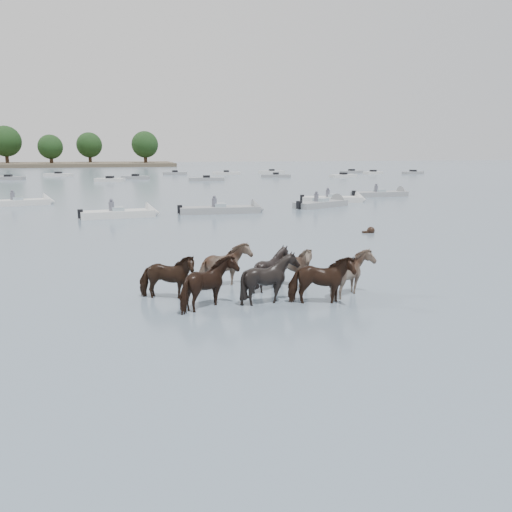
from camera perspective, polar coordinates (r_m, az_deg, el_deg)
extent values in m
plane|color=slate|center=(14.27, 8.59, -6.76)|extent=(400.00, 400.00, 0.00)
imported|color=black|center=(15.78, -10.09, -2.55)|extent=(2.02, 1.36, 1.56)
imported|color=#8E7260|center=(16.83, -3.44, -1.39)|extent=(2.07, 2.11, 1.61)
imported|color=black|center=(16.67, 1.80, -1.63)|extent=(1.57, 1.44, 1.54)
imported|color=#9F7F6C|center=(17.03, 3.95, -1.33)|extent=(1.82, 1.96, 1.56)
imported|color=black|center=(14.62, -5.17, -3.43)|extent=(1.98, 2.08, 1.63)
imported|color=black|center=(15.14, 1.62, -2.77)|extent=(2.02, 1.98, 1.67)
imported|color=black|center=(15.13, 7.39, -2.94)|extent=(2.08, 1.28, 1.64)
imported|color=#8E7360|center=(16.06, 11.02, -2.28)|extent=(1.95, 2.03, 1.59)
sphere|color=black|center=(28.99, 12.93, 2.83)|extent=(0.44, 0.44, 0.44)
cube|color=black|center=(28.89, 12.48, 2.62)|extent=(0.50, 0.22, 0.18)
cube|color=silver|center=(36.17, -15.43, 4.58)|extent=(5.06, 2.11, 0.55)
cone|color=silver|center=(36.49, -11.57, 4.83)|extent=(1.07, 1.69, 1.60)
cube|color=#99ADB7|center=(36.13, -15.46, 5.13)|extent=(0.91, 1.20, 0.35)
cube|color=black|center=(36.00, -19.34, 4.55)|extent=(0.39, 0.39, 0.60)
cylinder|color=#595966|center=(36.12, -16.11, 5.41)|extent=(0.36, 0.36, 0.70)
sphere|color=#595966|center=(36.07, -16.15, 6.12)|extent=(0.24, 0.24, 0.24)
cube|color=gray|center=(37.41, -4.14, 5.21)|extent=(5.96, 1.96, 0.55)
cone|color=gray|center=(37.89, 0.28, 5.32)|extent=(1.00, 1.65, 1.60)
cube|color=#99ADB7|center=(37.37, -4.15, 5.74)|extent=(0.87, 1.17, 0.35)
cube|color=black|center=(37.15, -8.66, 5.29)|extent=(0.37, 0.37, 0.60)
cylinder|color=#595966|center=(37.28, -4.76, 6.02)|extent=(0.36, 0.36, 0.70)
sphere|color=#595966|center=(37.24, -4.77, 6.71)|extent=(0.24, 0.24, 0.24)
cube|color=silver|center=(45.98, 8.60, 6.34)|extent=(5.58, 2.94, 0.55)
cone|color=silver|center=(46.44, 11.89, 6.28)|extent=(1.29, 1.78, 1.60)
cube|color=#99ADB7|center=(45.95, 8.61, 6.78)|extent=(1.06, 1.29, 0.35)
cube|color=black|center=(45.66, 5.26, 6.58)|extent=(0.43, 0.43, 0.60)
cylinder|color=#595966|center=(45.77, 8.16, 7.03)|extent=(0.36, 0.36, 0.70)
sphere|color=#595966|center=(45.74, 8.18, 7.59)|extent=(0.24, 0.24, 0.24)
cube|color=gray|center=(41.67, 7.37, 5.82)|extent=(5.17, 3.54, 0.55)
cone|color=gray|center=(43.51, 9.60, 6.00)|extent=(1.49, 1.83, 1.60)
cube|color=#99ADB7|center=(41.63, 7.38, 6.30)|extent=(1.20, 1.35, 0.35)
cube|color=black|center=(39.88, 4.93, 5.82)|extent=(0.47, 0.47, 0.60)
cylinder|color=#595966|center=(41.47, 6.87, 6.57)|extent=(0.36, 0.36, 0.70)
sphere|color=#595966|center=(41.43, 6.89, 7.19)|extent=(0.24, 0.24, 0.24)
cube|color=gray|center=(52.62, 13.85, 6.82)|extent=(5.80, 1.81, 0.55)
cone|color=gray|center=(54.14, 16.48, 6.81)|extent=(0.96, 1.63, 1.60)
cube|color=#99ADB7|center=(52.59, 13.87, 7.20)|extent=(0.84, 1.15, 0.35)
cube|color=black|center=(51.20, 11.07, 6.98)|extent=(0.36, 0.36, 0.60)
cylinder|color=#595966|center=(52.39, 13.49, 7.42)|extent=(0.36, 0.36, 0.70)
sphere|color=#595966|center=(52.36, 13.52, 7.91)|extent=(0.24, 0.24, 0.24)
cube|color=silver|center=(47.14, -25.40, 5.47)|extent=(5.17, 2.65, 0.55)
cone|color=silver|center=(47.30, -22.41, 5.74)|extent=(1.23, 1.76, 1.60)
cube|color=#99ADB7|center=(47.11, -25.44, 5.89)|extent=(1.03, 1.27, 0.35)
cylinder|color=#595966|center=(47.17, -25.94, 6.10)|extent=(0.36, 0.36, 0.70)
sphere|color=#595966|center=(47.13, -25.99, 6.64)|extent=(0.24, 0.24, 0.24)
cube|color=gray|center=(89.55, -26.32, 7.91)|extent=(5.00, 2.31, 0.60)
cube|color=black|center=(89.53, -26.34, 8.15)|extent=(1.16, 1.16, 0.50)
cube|color=silver|center=(98.24, -21.54, 8.55)|extent=(5.23, 3.08, 0.60)
cube|color=black|center=(98.23, -21.56, 8.77)|extent=(1.27, 1.27, 0.50)
cube|color=silver|center=(78.59, -16.26, 8.27)|extent=(4.57, 2.75, 0.60)
cube|color=black|center=(78.57, -16.28, 8.54)|extent=(1.26, 1.26, 0.50)
cube|color=gray|center=(84.55, -13.53, 8.63)|extent=(4.60, 2.96, 0.60)
cube|color=black|center=(84.53, -13.55, 8.89)|extent=(1.29, 1.29, 0.50)
cube|color=gray|center=(98.97, -9.20, 9.23)|extent=(4.51, 1.69, 0.60)
cube|color=black|center=(98.96, -9.21, 9.45)|extent=(1.04, 1.04, 0.50)
cube|color=gray|center=(77.98, -5.65, 8.65)|extent=(5.46, 1.86, 0.60)
cube|color=black|center=(77.96, -5.66, 8.93)|extent=(1.06, 1.06, 0.50)
cube|color=silver|center=(98.01, -3.38, 9.34)|extent=(5.58, 2.76, 0.60)
cube|color=black|center=(97.99, -3.39, 9.56)|extent=(1.21, 1.21, 0.50)
cube|color=gray|center=(88.11, 2.27, 9.07)|extent=(5.35, 2.70, 0.60)
cube|color=black|center=(88.10, 2.27, 9.31)|extent=(1.21, 1.21, 0.50)
cube|color=silver|center=(104.03, 1.79, 9.50)|extent=(5.31, 1.69, 0.60)
cube|color=black|center=(104.01, 1.79, 9.71)|extent=(1.04, 1.04, 0.50)
cube|color=silver|center=(89.02, 9.90, 8.93)|extent=(5.63, 3.42, 0.60)
cube|color=black|center=(89.00, 9.91, 9.17)|extent=(1.30, 1.30, 0.50)
cube|color=gray|center=(106.13, 10.81, 9.34)|extent=(5.26, 2.78, 0.60)
cube|color=black|center=(106.12, 10.82, 9.55)|extent=(1.23, 1.23, 0.50)
cube|color=silver|center=(102.70, 13.16, 9.17)|extent=(4.37, 2.79, 0.60)
cube|color=black|center=(102.69, 13.17, 9.38)|extent=(1.28, 1.28, 0.50)
cube|color=gray|center=(105.18, 17.41, 9.00)|extent=(4.69, 2.34, 0.60)
cube|color=black|center=(105.17, 17.42, 9.20)|extent=(1.18, 1.18, 0.50)
cylinder|color=#382619|center=(168.01, -26.44, 9.80)|extent=(1.00, 1.00, 4.03)
sphere|color=black|center=(168.01, -26.61, 11.59)|extent=(8.96, 8.96, 8.96)
cylinder|color=#382619|center=(158.93, -22.23, 9.94)|extent=(1.00, 1.00, 3.12)
sphere|color=black|center=(158.91, -22.34, 11.41)|extent=(6.94, 6.94, 6.94)
cylinder|color=#382619|center=(168.36, -18.32, 10.34)|extent=(1.00, 1.00, 3.49)
sphere|color=black|center=(168.34, -18.43, 11.89)|extent=(7.75, 7.75, 7.75)
cylinder|color=#382619|center=(157.79, -12.44, 10.60)|extent=(1.00, 1.00, 3.53)
sphere|color=black|center=(157.78, -12.52, 12.28)|extent=(7.85, 7.85, 7.85)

